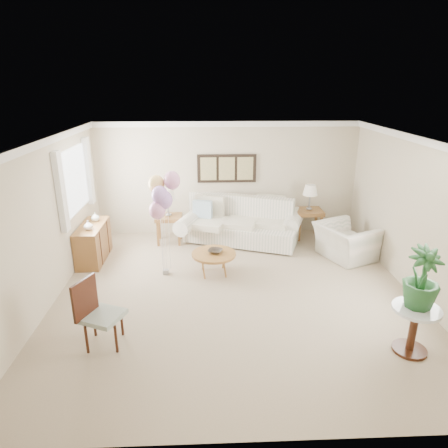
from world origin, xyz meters
The scene contains 18 objects.
ground_plane centered at (0.00, 0.00, 0.00)m, with size 6.00×6.00×0.00m, color tan.
room_shell centered at (-0.11, 0.09, 1.63)m, with size 6.04×6.04×2.60m.
wall_art_triptych centered at (0.00, 2.96, 1.55)m, with size 1.35×0.06×0.65m.
sofa centered at (0.31, 2.37, 0.39)m, with size 3.01×1.80×0.99m.
end_table_left centered at (-1.32, 2.38, 0.53)m, with size 0.58×0.52×0.63m.
end_table_right centered at (1.86, 2.54, 0.56)m, with size 0.61×0.56×0.67m.
lamp_left centered at (-1.32, 2.38, 1.09)m, with size 0.35×0.35×0.61m.
lamp_right centered at (1.86, 2.54, 1.11)m, with size 0.33×0.33×0.58m.
coffee_table centered at (-0.35, 0.77, 0.39)m, with size 0.83×0.83×0.42m.
decor_bowl centered at (-0.32, 0.78, 0.45)m, with size 0.26×0.26×0.06m, color #332A22.
armchair centered at (2.34, 1.39, 0.35)m, with size 1.08×0.94×0.70m, color silver.
side_table centered at (2.24, -1.65, 0.50)m, with size 0.61×0.61×0.67m.
potted_plant centered at (2.25, -1.61, 1.08)m, with size 0.46×0.46×0.82m, color #25532C.
accent_chair centered at (-1.96, -1.31, 0.51)m, with size 0.64×0.63×0.99m.
credenza centered at (-2.76, 1.50, 0.37)m, with size 0.46×1.20×0.74m.
vase_white centered at (-2.74, 1.25, 0.83)m, with size 0.17×0.17×0.18m, color silver.
vase_sage centered at (-2.74, 1.76, 0.83)m, with size 0.17×0.17×0.18m, color beige.
balloon_cluster centered at (-1.25, 0.78, 1.55)m, with size 0.57×0.53×1.95m.
Camera 1 is at (-0.45, -6.03, 3.42)m, focal length 32.00 mm.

